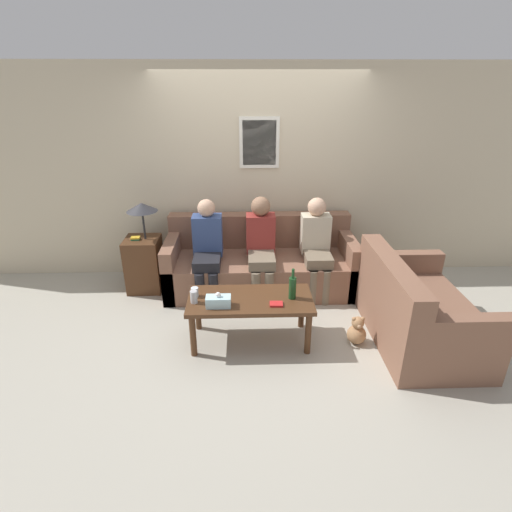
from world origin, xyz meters
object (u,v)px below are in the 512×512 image
object	(u,v)px
coffee_table	(250,304)
teddy_bear	(357,332)
drinking_glass	(195,292)
person_right	(316,243)
person_middle	(261,243)
couch_side	(416,313)
wine_bottle	(292,287)
person_left	(207,246)
couch_main	(260,264)

from	to	relation	value
coffee_table	teddy_bear	distance (m)	1.09
drinking_glass	teddy_bear	size ratio (longest dim) A/B	0.31
teddy_bear	person_right	bearing A→B (deg)	102.66
drinking_glass	teddy_bear	distance (m)	1.64
coffee_table	person_middle	xyz separation A→B (m)	(0.15, 1.01, 0.22)
couch_side	teddy_bear	size ratio (longest dim) A/B	4.87
couch_side	wine_bottle	distance (m)	1.27
person_left	couch_side	bearing A→B (deg)	-25.08
coffee_table	couch_side	bearing A→B (deg)	-0.88
couch_main	person_left	world-z (taller)	person_left
drinking_glass	person_left	bearing A→B (deg)	86.57
couch_main	person_middle	xyz separation A→B (m)	(0.00, -0.14, 0.34)
couch_side	coffee_table	world-z (taller)	couch_side
coffee_table	person_left	distance (m)	1.10
couch_side	drinking_glass	xyz separation A→B (m)	(-2.17, 0.08, 0.23)
drinking_glass	person_left	xyz separation A→B (m)	(0.05, 0.91, 0.10)
couch_main	person_middle	world-z (taller)	person_middle
person_right	teddy_bear	size ratio (longest dim) A/B	3.88
person_middle	person_right	world-z (taller)	person_middle
person_right	teddy_bear	distance (m)	1.22
drinking_glass	couch_main	bearing A→B (deg)	58.08
person_right	person_left	bearing A→B (deg)	-178.00
drinking_glass	person_middle	size ratio (longest dim) A/B	0.08
couch_side	drinking_glass	size ratio (longest dim) A/B	15.62
drinking_glass	person_right	xyz separation A→B (m)	(1.34, 0.95, 0.10)
wine_bottle	drinking_glass	xyz separation A→B (m)	(-0.93, 0.07, -0.07)
wine_bottle	person_left	distance (m)	1.31
couch_main	person_left	distance (m)	0.73
couch_side	person_left	distance (m)	2.35
coffee_table	drinking_glass	world-z (taller)	drinking_glass
couch_side	person_right	size ratio (longest dim) A/B	1.26
wine_bottle	person_middle	world-z (taller)	person_middle
couch_side	teddy_bear	world-z (taller)	couch_side
couch_main	wine_bottle	bearing A→B (deg)	-77.61
teddy_bear	person_left	bearing A→B (deg)	145.69
wine_bottle	teddy_bear	xyz separation A→B (m)	(0.65, -0.07, -0.47)
couch_side	person_right	world-z (taller)	person_right
drinking_glass	couch_side	bearing A→B (deg)	-2.17
person_left	teddy_bear	distance (m)	1.91
wine_bottle	teddy_bear	bearing A→B (deg)	-6.16
drinking_glass	teddy_bear	world-z (taller)	drinking_glass
person_left	person_right	world-z (taller)	person_left
couch_main	coffee_table	size ratio (longest dim) A/B	1.90
couch_main	coffee_table	distance (m)	1.16
coffee_table	person_right	xyz separation A→B (m)	(0.80, 1.01, 0.21)
wine_bottle	person_left	world-z (taller)	person_left
couch_side	couch_main	bearing A→B (deg)	51.66
couch_side	person_left	xyz separation A→B (m)	(-2.11, 0.99, 0.33)
person_middle	wine_bottle	bearing A→B (deg)	-76.13
person_middle	person_right	distance (m)	0.65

